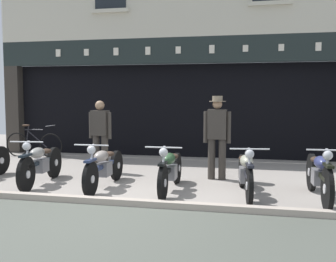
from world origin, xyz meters
TOP-DOWN VIEW (x-y plane):
  - ground at (0.00, -0.98)m, footprint 22.69×22.00m
  - shop_facade at (0.00, 7.00)m, footprint 10.99×4.42m
  - motorcycle_left at (-1.98, 1.15)m, footprint 0.62×1.95m
  - motorcycle_center_left at (-0.67, 1.14)m, footprint 0.62×2.01m
  - motorcycle_center at (0.61, 1.13)m, footprint 0.62×2.00m
  - motorcycle_center_right at (1.94, 1.14)m, footprint 0.62×1.93m
  - motorcycle_right at (3.13, 1.09)m, footprint 0.62×2.04m
  - salesman_left at (-1.35, 2.67)m, footprint 0.56×0.27m
  - shopkeeper_center at (1.31, 2.40)m, footprint 0.56×0.34m
  - advert_board_near at (-2.09, 5.40)m, footprint 0.78×0.03m
  - advert_board_far at (-3.08, 5.40)m, footprint 0.66×0.03m
  - leaning_bicycle at (-4.04, 4.36)m, footprint 1.75×0.50m

SIDE VIEW (x-z plane):
  - ground at x=0.00m, z-range -0.13..0.05m
  - leaning_bicycle at x=-4.04m, z-range -0.10..0.84m
  - motorcycle_center at x=0.61m, z-range -0.04..0.86m
  - motorcycle_center_left at x=-0.67m, z-range -0.04..0.86m
  - motorcycle_center_right at x=1.94m, z-range -0.03..0.87m
  - motorcycle_left at x=-1.98m, z-range -0.04..0.88m
  - motorcycle_right at x=3.13m, z-range -0.03..0.90m
  - salesman_left at x=-1.35m, z-range 0.09..1.70m
  - shopkeeper_center at x=1.31m, z-range 0.09..1.81m
  - shop_facade at x=0.00m, z-range -1.48..4.94m
  - advert_board_far at x=-3.08m, z-range 1.29..2.21m
  - advert_board_near at x=-2.09m, z-range 1.21..2.31m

